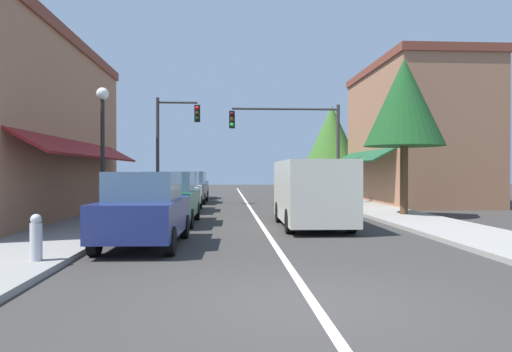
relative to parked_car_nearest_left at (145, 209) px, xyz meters
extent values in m
plane|color=#33302D|center=(3.10, 12.77, -0.88)|extent=(80.00, 80.00, 0.00)
cube|color=gray|center=(-2.40, 12.77, -0.82)|extent=(2.60, 56.00, 0.12)
cube|color=gray|center=(8.60, 12.77, -0.82)|extent=(2.60, 56.00, 0.12)
cube|color=silver|center=(3.10, 12.77, -0.88)|extent=(0.14, 52.00, 0.01)
cube|color=#9E6B4C|center=(-5.92, 6.77, 2.34)|extent=(4.44, 14.00, 6.43)
cube|color=brown|center=(-5.92, 6.77, 5.75)|extent=(4.64, 14.20, 0.40)
cube|color=slate|center=(-3.76, 6.77, 0.52)|extent=(0.08, 10.64, 1.80)
cube|color=maroon|center=(-3.15, 6.77, 1.72)|extent=(1.27, 11.76, 0.73)
cube|color=slate|center=(-3.76, 3.69, 3.75)|extent=(0.08, 1.10, 1.30)
cube|color=slate|center=(-3.76, 9.85, 3.75)|extent=(0.08, 1.10, 1.30)
cube|color=#9E6B4C|center=(12.40, 14.77, 2.73)|extent=(4.99, 10.00, 7.22)
cube|color=brown|center=(12.40, 14.77, 6.54)|extent=(5.19, 10.20, 0.40)
cube|color=slate|center=(9.96, 14.77, 0.52)|extent=(0.08, 7.60, 1.80)
cube|color=#194C2D|center=(9.35, 14.77, 1.72)|extent=(1.27, 8.40, 0.73)
cube|color=slate|center=(9.96, 12.57, 4.32)|extent=(0.08, 1.10, 1.30)
cube|color=slate|center=(9.96, 16.97, 4.32)|extent=(0.08, 1.10, 1.30)
cube|color=navy|center=(0.00, 0.03, -0.17)|extent=(1.84, 4.15, 0.80)
cube|color=slate|center=(0.00, -0.07, 0.56)|extent=(1.58, 2.04, 0.66)
cylinder|color=black|center=(-0.75, 1.40, -0.57)|extent=(0.22, 0.63, 0.62)
cylinder|color=black|center=(0.83, 1.36, -0.57)|extent=(0.22, 0.63, 0.62)
cylinder|color=black|center=(-0.83, -1.30, -0.57)|extent=(0.22, 0.63, 0.62)
cylinder|color=black|center=(0.75, -1.35, -0.57)|extent=(0.22, 0.63, 0.62)
cube|color=#0F4C33|center=(0.04, 4.88, -0.17)|extent=(1.79, 4.13, 0.80)
cube|color=slate|center=(0.04, 4.78, 0.56)|extent=(1.56, 2.03, 0.66)
cylinder|color=black|center=(-0.72, 6.24, -0.57)|extent=(0.21, 0.62, 0.62)
cylinder|color=black|center=(0.86, 6.22, -0.57)|extent=(0.21, 0.62, 0.62)
cylinder|color=black|center=(-0.77, 3.54, -0.57)|extent=(0.21, 0.62, 0.62)
cylinder|color=black|center=(0.81, 3.51, -0.57)|extent=(0.21, 0.62, 0.62)
cube|color=silver|center=(-0.09, 10.18, -0.17)|extent=(1.72, 4.10, 0.80)
cube|color=slate|center=(-0.09, 10.08, 0.56)|extent=(1.52, 2.00, 0.66)
cylinder|color=black|center=(-0.88, 11.53, -0.57)|extent=(0.20, 0.62, 0.62)
cylinder|color=black|center=(0.70, 11.53, -0.57)|extent=(0.20, 0.62, 0.62)
cylinder|color=black|center=(-0.88, 8.83, -0.57)|extent=(0.20, 0.62, 0.62)
cylinder|color=black|center=(0.70, 8.83, -0.57)|extent=(0.20, 0.62, 0.62)
cube|color=#4C5156|center=(-0.04, 15.84, -0.17)|extent=(1.79, 4.13, 0.80)
cube|color=slate|center=(-0.04, 15.74, 0.56)|extent=(1.55, 2.03, 0.66)
cylinder|color=black|center=(-0.81, 17.20, -0.57)|extent=(0.21, 0.62, 0.62)
cylinder|color=black|center=(0.77, 17.18, -0.57)|extent=(0.21, 0.62, 0.62)
cylinder|color=black|center=(-0.85, 14.50, -0.57)|extent=(0.21, 0.62, 0.62)
cylinder|color=black|center=(0.73, 14.47, -0.57)|extent=(0.21, 0.62, 0.62)
cube|color=black|center=(-0.15, 20.25, -0.17)|extent=(1.73, 4.10, 0.80)
cube|color=slate|center=(-0.15, 20.15, 0.56)|extent=(1.52, 2.00, 0.66)
cylinder|color=black|center=(-0.94, 21.61, -0.57)|extent=(0.20, 0.62, 0.62)
cylinder|color=black|center=(0.64, 21.60, -0.57)|extent=(0.20, 0.62, 0.62)
cylinder|color=black|center=(-0.94, 18.90, -0.57)|extent=(0.20, 0.62, 0.62)
cylinder|color=black|center=(0.64, 18.90, -0.57)|extent=(0.20, 0.62, 0.62)
cube|color=beige|center=(4.65, 3.66, 0.29)|extent=(2.02, 5.02, 1.90)
cube|color=slate|center=(4.68, 6.06, 0.72)|extent=(1.73, 0.29, 0.84)
cube|color=black|center=(4.68, 6.24, -0.40)|extent=(1.86, 0.22, 0.24)
cylinder|color=black|center=(3.79, 5.22, -0.52)|extent=(0.25, 0.72, 0.72)
cylinder|color=black|center=(5.55, 5.20, -0.52)|extent=(0.25, 0.72, 0.72)
cylinder|color=black|center=(3.75, 2.12, -0.52)|extent=(0.25, 0.72, 0.72)
cylinder|color=black|center=(5.51, 2.10, -0.52)|extent=(0.25, 0.72, 0.72)
cylinder|color=#333333|center=(7.90, 13.97, 1.79)|extent=(0.18, 0.18, 5.33)
cylinder|color=#333333|center=(5.08, 13.97, 4.20)|extent=(5.66, 0.12, 0.12)
cube|color=black|center=(2.25, 13.79, 3.60)|extent=(0.30, 0.24, 0.90)
sphere|color=#420F0F|center=(2.25, 13.66, 3.88)|extent=(0.20, 0.20, 0.20)
sphere|color=#3D2D0C|center=(2.25, 13.66, 3.60)|extent=(0.20, 0.20, 0.20)
sphere|color=green|center=(2.25, 13.66, 3.32)|extent=(0.20, 0.20, 0.20)
cylinder|color=#333333|center=(-1.70, 14.51, 1.97)|extent=(0.18, 0.18, 5.70)
cylinder|color=#333333|center=(-0.64, 14.51, 4.57)|extent=(2.11, 0.12, 0.12)
cube|color=black|center=(0.41, 14.33, 3.97)|extent=(0.30, 0.24, 0.90)
sphere|color=red|center=(0.41, 14.20, 4.25)|extent=(0.20, 0.20, 0.20)
sphere|color=#3D2D0C|center=(0.41, 14.20, 3.97)|extent=(0.20, 0.20, 0.20)
sphere|color=#0C3316|center=(0.41, 14.20, 3.69)|extent=(0.20, 0.20, 0.20)
cylinder|color=black|center=(-1.72, 2.98, 1.07)|extent=(0.12, 0.12, 3.90)
sphere|color=white|center=(-1.72, 2.98, 3.20)|extent=(0.36, 0.36, 0.36)
cylinder|color=#4C331E|center=(8.82, 6.79, 0.73)|extent=(0.30, 0.30, 3.22)
cone|color=#19471E|center=(8.82, 6.79, 3.58)|extent=(3.09, 3.09, 3.40)
cylinder|color=#4C331E|center=(9.20, 21.36, 0.52)|extent=(0.30, 0.30, 2.79)
cone|color=#386626|center=(9.20, 21.36, 3.39)|extent=(3.70, 3.70, 4.07)
cylinder|color=#B2B2B7|center=(-1.60, -2.41, -0.41)|extent=(0.22, 0.22, 0.70)
sphere|color=#B2B2B7|center=(-1.60, -2.41, 0.01)|extent=(0.20, 0.20, 0.20)
camera|label=1|loc=(1.92, -11.69, 0.91)|focal=34.21mm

